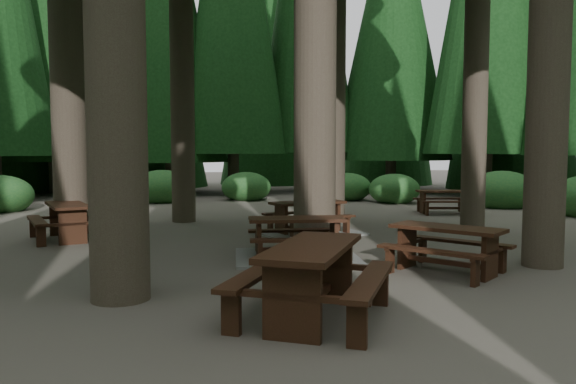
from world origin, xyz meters
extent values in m
plane|color=#4F4940|center=(0.00, 0.00, 0.00)|extent=(80.00, 80.00, 0.00)
cube|color=gray|center=(0.15, -0.85, 0.03)|extent=(2.43, 2.11, 0.05)
cube|color=#341D0F|center=(0.15, -0.85, 0.71)|extent=(1.79, 0.91, 0.06)
cube|color=#341D0F|center=(0.23, -0.29, 0.43)|extent=(1.73, 0.49, 0.05)
cube|color=#341D0F|center=(0.07, -1.42, 0.43)|extent=(1.73, 0.49, 0.05)
cube|color=#341D0F|center=(-0.53, -0.75, 0.34)|extent=(0.15, 0.53, 0.68)
cube|color=#341D0F|center=(-0.53, -0.75, 0.40)|extent=(0.28, 1.37, 0.06)
cube|color=#341D0F|center=(0.83, -0.95, 0.34)|extent=(0.15, 0.53, 0.68)
cube|color=#341D0F|center=(0.83, -0.95, 0.40)|extent=(0.28, 1.37, 0.06)
cube|color=#341D0F|center=(0.15, -0.85, 0.17)|extent=(1.42, 0.28, 0.08)
cube|color=#341D0F|center=(-4.16, 2.43, 0.76)|extent=(1.17, 1.95, 0.06)
cube|color=#341D0F|center=(-4.75, 2.27, 0.46)|extent=(0.73, 1.83, 0.05)
cube|color=#341D0F|center=(-3.58, 2.60, 0.46)|extent=(0.73, 1.83, 0.05)
cube|color=#341D0F|center=(-3.97, 1.73, 0.36)|extent=(0.56, 0.23, 0.73)
cube|color=#341D0F|center=(-3.97, 1.73, 0.43)|extent=(1.44, 0.47, 0.06)
cube|color=#341D0F|center=(-4.36, 3.14, 0.36)|extent=(0.56, 0.23, 0.73)
cube|color=#341D0F|center=(-4.36, 3.14, 0.43)|extent=(1.44, 0.47, 0.06)
cube|color=#341D0F|center=(-4.16, 2.43, 0.18)|extent=(0.48, 1.49, 0.08)
cube|color=gray|center=(1.19, 2.03, 0.03)|extent=(2.59, 2.30, 0.05)
cube|color=#341D0F|center=(1.19, 2.03, 0.73)|extent=(1.85, 1.06, 0.06)
cube|color=#341D0F|center=(1.05, 2.60, 0.44)|extent=(1.75, 0.63, 0.05)
cube|color=#341D0F|center=(1.32, 1.47, 0.44)|extent=(1.75, 0.63, 0.05)
cube|color=#341D0F|center=(0.51, 1.88, 0.35)|extent=(0.20, 0.54, 0.70)
cube|color=#341D0F|center=(0.51, 1.88, 0.41)|extent=(0.40, 1.38, 0.06)
cube|color=#341D0F|center=(1.86, 2.19, 0.35)|extent=(0.20, 0.54, 0.70)
cube|color=#341D0F|center=(1.86, 2.19, 0.41)|extent=(0.40, 1.38, 0.06)
cube|color=#341D0F|center=(1.19, 2.03, 0.17)|extent=(1.43, 0.41, 0.08)
cube|color=#341D0F|center=(6.43, 5.05, 0.69)|extent=(1.76, 1.02, 0.05)
cube|color=#341D0F|center=(6.56, 5.58, 0.41)|extent=(1.66, 0.62, 0.05)
cube|color=#341D0F|center=(6.30, 4.51, 0.41)|extent=(1.66, 0.62, 0.05)
cube|color=#341D0F|center=(5.79, 5.21, 0.33)|extent=(0.19, 0.51, 0.66)
cube|color=#341D0F|center=(5.79, 5.21, 0.38)|extent=(0.39, 1.31, 0.05)
cube|color=#341D0F|center=(7.07, 4.89, 0.33)|extent=(0.19, 0.51, 0.66)
cube|color=#341D0F|center=(7.07, 4.89, 0.38)|extent=(0.39, 1.31, 0.05)
cube|color=#341D0F|center=(6.43, 5.05, 0.16)|extent=(1.35, 0.41, 0.07)
cube|color=#341D0F|center=(-0.61, -4.42, 0.84)|extent=(1.71, 2.12, 0.07)
cube|color=#341D0F|center=(-1.18, -4.07, 0.50)|extent=(1.28, 1.86, 0.06)
cube|color=#341D0F|center=(-0.04, -4.77, 0.50)|extent=(1.28, 1.86, 0.06)
cube|color=#341D0F|center=(-1.03, -5.11, 0.40)|extent=(0.57, 0.39, 0.80)
cube|color=#341D0F|center=(-1.03, -5.11, 0.47)|extent=(1.43, 0.92, 0.07)
cube|color=#341D0F|center=(-0.19, -3.73, 0.40)|extent=(0.57, 0.39, 0.80)
cube|color=#341D0F|center=(-0.19, -3.73, 0.47)|extent=(1.43, 0.92, 0.07)
cube|color=#341D0F|center=(-0.61, -4.42, 0.20)|extent=(0.94, 1.48, 0.09)
cube|color=#341D0F|center=(2.15, -2.59, 0.72)|extent=(1.56, 1.78, 0.06)
cube|color=#341D0F|center=(2.61, -2.25, 0.43)|extent=(1.22, 1.53, 0.05)
cube|color=#341D0F|center=(1.69, -2.93, 0.43)|extent=(1.22, 1.53, 0.05)
cube|color=#341D0F|center=(1.74, -2.04, 0.34)|extent=(0.47, 0.37, 0.69)
cube|color=#341D0F|center=(1.74, -2.04, 0.40)|extent=(1.16, 0.89, 0.06)
cube|color=#341D0F|center=(2.56, -3.15, 0.34)|extent=(0.47, 0.37, 0.69)
cube|color=#341D0F|center=(2.56, -3.15, 0.40)|extent=(1.16, 0.89, 0.06)
cube|color=#341D0F|center=(2.15, -2.59, 0.17)|extent=(0.92, 1.20, 0.08)
ellipsoid|color=#21602B|center=(9.44, 6.45, 0.40)|extent=(2.42, 2.42, 1.49)
ellipsoid|color=#21602B|center=(6.43, 8.69, 0.40)|extent=(1.90, 1.90, 1.17)
ellipsoid|color=#21602B|center=(5.14, 10.17, 0.40)|extent=(1.84, 1.84, 1.13)
ellipsoid|color=#21602B|center=(1.30, 11.25, 0.40)|extent=(1.95, 1.95, 1.20)
ellipsoid|color=#21602B|center=(-1.94, 11.21, 0.40)|extent=(2.31, 2.31, 1.42)
ellipsoid|color=#21602B|center=(-4.09, 10.56, 0.40)|extent=(1.93, 1.93, 1.19)
cone|color=black|center=(8.89, 14.45, 8.24)|extent=(5.73, 5.73, 13.48)
cone|color=black|center=(-1.44, 15.36, 7.89)|extent=(5.17, 5.17, 12.91)
cone|color=black|center=(-6.57, 16.72, 8.10)|extent=(5.82, 5.82, 13.26)
cone|color=black|center=(11.00, 19.74, 9.51)|extent=(5.26, 5.26, 19.02)
cone|color=black|center=(4.25, 21.60, 8.07)|extent=(5.34, 5.34, 16.14)
cone|color=black|center=(-2.52, 20.86, 8.43)|extent=(6.57, 6.57, 16.86)
camera|label=1|loc=(-2.42, -10.53, 1.95)|focal=35.00mm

